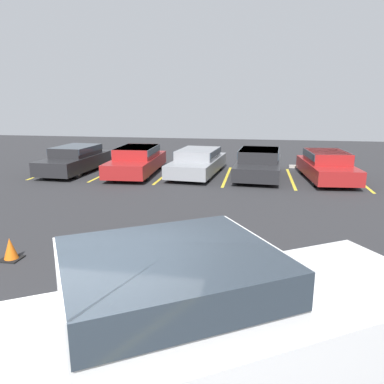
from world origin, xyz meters
name	(u,v)px	position (x,y,z in m)	size (l,w,h in m)	color
stall_stripe_a	(54,170)	(-7.85, 13.53, 0.00)	(0.12, 4.54, 0.01)	yellow
stall_stripe_b	(109,172)	(-5.05, 13.53, 0.00)	(0.12, 4.54, 0.01)	yellow
stall_stripe_c	(166,174)	(-2.26, 13.53, 0.00)	(0.12, 4.54, 0.01)	yellow
stall_stripe_d	(227,176)	(0.54, 13.53, 0.00)	(0.12, 4.54, 0.01)	yellow
stall_stripe_e	(291,178)	(3.33, 13.53, 0.00)	(0.12, 4.54, 0.01)	yellow
stall_stripe_f	(359,181)	(6.13, 13.53, 0.00)	(0.12, 4.54, 0.01)	yellow
pickup_truck	(197,326)	(1.24, 0.65, 0.92)	(6.13, 4.84, 1.84)	white
parked_sedan_a	(76,158)	(-6.57, 13.33, 0.66)	(1.88, 4.63, 1.23)	#232326
parked_sedan_b	(137,160)	(-3.60, 13.40, 0.67)	(2.00, 4.87, 1.25)	maroon
parked_sedan_c	(198,161)	(-0.81, 13.72, 0.63)	(2.22, 4.78, 1.16)	gray
parked_sedan_d	(259,162)	(1.92, 13.65, 0.65)	(2.13, 4.61, 1.22)	#232326
parked_sedan_e	(327,165)	(4.76, 13.48, 0.65)	(2.10, 4.48, 1.22)	maroon
traffic_cone	(10,250)	(-3.29, 3.74, 0.22)	(0.41, 0.41, 0.49)	black
wheel_stop_curb	(308,167)	(4.40, 16.26, 0.07)	(1.88, 0.20, 0.14)	#B7B2A8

